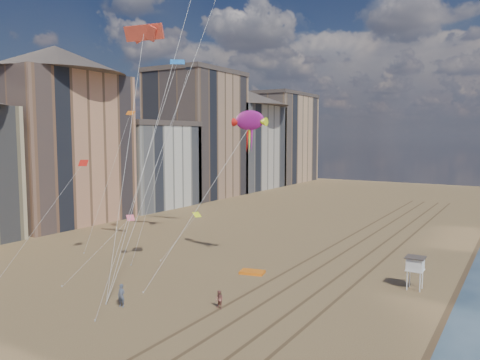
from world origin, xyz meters
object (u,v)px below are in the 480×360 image
Objects in this scene: kite_flyer_a at (121,295)px; show_kite at (249,121)px; lifeguard_stand at (415,264)px; kite_flyer_b at (219,300)px; grounded_kite at (252,272)px.

show_kite is at bearing 68.55° from kite_flyer_a.
kite_flyer_a is at bearing -138.72° from lifeguard_stand.
show_kite reaches higher than kite_flyer_a.
lifeguard_stand is at bearing 35.36° from kite_flyer_a.
kite_flyer_a is at bearing -138.52° from kite_flyer_b.
grounded_kite is 15.48m from show_kite.
show_kite is (-0.58, 0.36, 15.47)m from grounded_kite.
show_kite reaches higher than kite_flyer_b.
show_kite reaches higher than grounded_kite.
lifeguard_stand is at bearing -0.29° from grounded_kite.
kite_flyer_a reaches higher than kite_flyer_b.
lifeguard_stand is 1.99× the size of kite_flyer_b.
grounded_kite is at bearing -166.90° from lifeguard_stand.
lifeguard_stand is at bearing 11.38° from show_kite.
lifeguard_stand reaches higher than kite_flyer_a.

